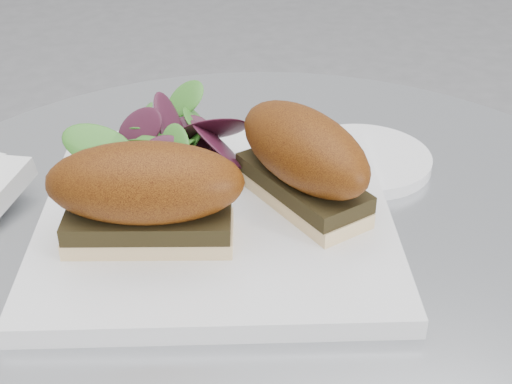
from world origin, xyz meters
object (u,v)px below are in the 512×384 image
(sandwich_left, at_px, (146,193))
(plate, at_px, (216,216))
(saucer, at_px, (362,160))
(sandwich_right, at_px, (303,158))

(sandwich_left, bearing_deg, plate, 43.23)
(sandwich_left, relative_size, saucer, 1.22)
(sandwich_left, xyz_separation_m, sandwich_right, (0.13, 0.02, 0.00))
(sandwich_right, distance_m, saucer, 0.12)
(sandwich_right, xyz_separation_m, saucer, (0.08, 0.07, -0.05))
(saucer, bearing_deg, plate, -158.79)
(plate, relative_size, sandwich_left, 1.80)
(plate, xyz_separation_m, sandwich_right, (0.07, -0.01, 0.05))
(sandwich_left, height_order, saucer, sandwich_left)
(sandwich_left, relative_size, sandwich_right, 1.02)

